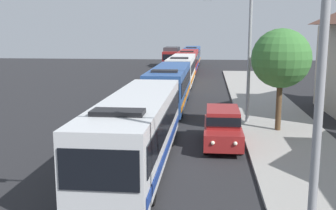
{
  "coord_description": "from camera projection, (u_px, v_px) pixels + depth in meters",
  "views": [
    {
      "loc": [
        1.68,
        -3.34,
        5.76
      ],
      "look_at": [
        -0.33,
        16.17,
        2.16
      ],
      "focal_mm": 43.11,
      "sensor_mm": 36.0,
      "label": 1
    }
  ],
  "objects": [
    {
      "name": "streetlamp_mid",
      "position": [
        250.0,
        44.0,
        24.55
      ],
      "size": [
        5.71,
        0.28,
        7.83
      ],
      "color": "gray",
      "rests_on": "sidewalk"
    },
    {
      "name": "bus_fourth_in_line",
      "position": [
        188.0,
        61.0,
        56.67
      ],
      "size": [
        2.58,
        11.89,
        3.21
      ],
      "color": "maroon",
      "rests_on": "ground_plane"
    },
    {
      "name": "bus_rear",
      "position": [
        192.0,
        55.0,
        69.46
      ],
      "size": [
        2.58,
        12.01,
        3.21
      ],
      "color": "#284C8C",
      "rests_on": "ground_plane"
    },
    {
      "name": "roadside_tree",
      "position": [
        281.0,
        59.0,
        22.54
      ],
      "size": [
        3.33,
        3.33,
        5.78
      ],
      "color": "#4C3823",
      "rests_on": "sidewalk"
    },
    {
      "name": "box_truck_oncoming",
      "position": [
        171.0,
        56.0,
        66.55
      ],
      "size": [
        2.35,
        7.04,
        3.15
      ],
      "color": "maroon",
      "rests_on": "ground_plane"
    },
    {
      "name": "bus_second_in_line",
      "position": [
        170.0,
        85.0,
        30.7
      ],
      "size": [
        2.58,
        12.04,
        3.21
      ],
      "color": "#284C8C",
      "rests_on": "ground_plane"
    },
    {
      "name": "streetlamp_near",
      "position": [
        323.0,
        53.0,
        8.66
      ],
      "size": [
        5.26,
        0.28,
        8.53
      ],
      "color": "gray",
      "rests_on": "sidewalk"
    },
    {
      "name": "bus_lead",
      "position": [
        138.0,
        128.0,
        17.12
      ],
      "size": [
        2.58,
        12.33,
        3.21
      ],
      "color": "silver",
      "rests_on": "ground_plane"
    },
    {
      "name": "white_suv",
      "position": [
        223.0,
        125.0,
        20.53
      ],
      "size": [
        1.86,
        4.95,
        1.9
      ],
      "color": "maroon",
      "rests_on": "ground_plane"
    },
    {
      "name": "bus_middle",
      "position": [
        182.0,
        69.0,
        43.88
      ],
      "size": [
        2.58,
        12.13,
        3.21
      ],
      "color": "silver",
      "rests_on": "ground_plane"
    }
  ]
}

